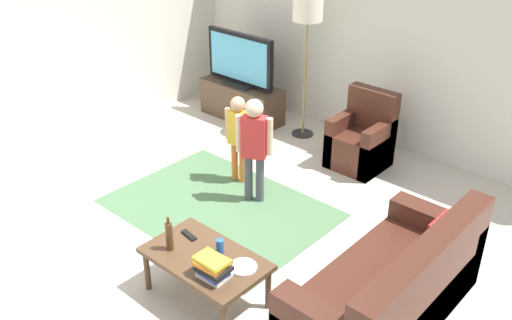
% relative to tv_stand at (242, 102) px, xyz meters
% --- Properties ---
extents(ground, '(7.80, 7.80, 0.00)m').
position_rel_tv_stand_xyz_m(ground, '(1.79, -2.30, -0.24)').
color(ground, beige).
extents(wall_back, '(6.00, 0.12, 2.70)m').
position_rel_tv_stand_xyz_m(wall_back, '(1.79, 0.70, 1.11)').
color(wall_back, silver).
rests_on(wall_back, ground).
extents(wall_left, '(0.12, 6.00, 2.70)m').
position_rel_tv_stand_xyz_m(wall_left, '(-1.21, -2.30, 1.11)').
color(wall_left, silver).
rests_on(wall_left, ground).
extents(area_rug, '(2.20, 1.60, 0.01)m').
position_rel_tv_stand_xyz_m(area_rug, '(1.41, -1.83, -0.24)').
color(area_rug, '#4C724C').
rests_on(area_rug, ground).
extents(tv_stand, '(1.20, 0.44, 0.50)m').
position_rel_tv_stand_xyz_m(tv_stand, '(0.00, 0.00, 0.00)').
color(tv_stand, '#4C3828').
rests_on(tv_stand, ground).
extents(tv, '(1.10, 0.28, 0.71)m').
position_rel_tv_stand_xyz_m(tv, '(-0.00, -0.02, 0.60)').
color(tv, black).
rests_on(tv, tv_stand).
extents(couch, '(0.80, 1.80, 0.86)m').
position_rel_tv_stand_xyz_m(couch, '(3.56, -2.09, 0.05)').
color(couch, '#472319').
rests_on(couch, ground).
extents(armchair, '(0.60, 0.60, 0.90)m').
position_rel_tv_stand_xyz_m(armchair, '(1.97, -0.04, 0.05)').
color(armchair, '#472319').
rests_on(armchair, ground).
extents(floor_lamp, '(0.36, 0.36, 1.78)m').
position_rel_tv_stand_xyz_m(floor_lamp, '(0.95, 0.15, 1.30)').
color(floor_lamp, '#262626').
rests_on(floor_lamp, ground).
extents(child_near_tv, '(0.33, 0.16, 1.01)m').
position_rel_tv_stand_xyz_m(child_near_tv, '(1.16, -1.28, 0.36)').
color(child_near_tv, orange).
rests_on(child_near_tv, ground).
extents(child_center, '(0.34, 0.24, 1.14)m').
position_rel_tv_stand_xyz_m(child_center, '(1.56, -1.47, 0.44)').
color(child_center, '#4C4C59').
rests_on(child_center, ground).
extents(coffee_table, '(1.00, 0.60, 0.42)m').
position_rel_tv_stand_xyz_m(coffee_table, '(2.29, -2.86, 0.13)').
color(coffee_table, '#513823').
rests_on(coffee_table, ground).
extents(book_stack, '(0.28, 0.23, 0.16)m').
position_rel_tv_stand_xyz_m(book_stack, '(2.51, -2.98, 0.26)').
color(book_stack, white).
rests_on(book_stack, coffee_table).
extents(bottle, '(0.06, 0.06, 0.31)m').
position_rel_tv_stand_xyz_m(bottle, '(2.01, -2.98, 0.30)').
color(bottle, '#4C3319').
rests_on(bottle, coffee_table).
extents(tv_remote, '(0.18, 0.07, 0.02)m').
position_rel_tv_stand_xyz_m(tv_remote, '(1.99, -2.76, 0.19)').
color(tv_remote, black).
rests_on(tv_remote, coffee_table).
extents(soda_can, '(0.07, 0.07, 0.12)m').
position_rel_tv_stand_xyz_m(soda_can, '(2.34, -2.74, 0.24)').
color(soda_can, '#2659B2').
rests_on(soda_can, coffee_table).
extents(plate, '(0.22, 0.22, 0.02)m').
position_rel_tv_stand_xyz_m(plate, '(2.61, -2.76, 0.18)').
color(plate, white).
rests_on(plate, coffee_table).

